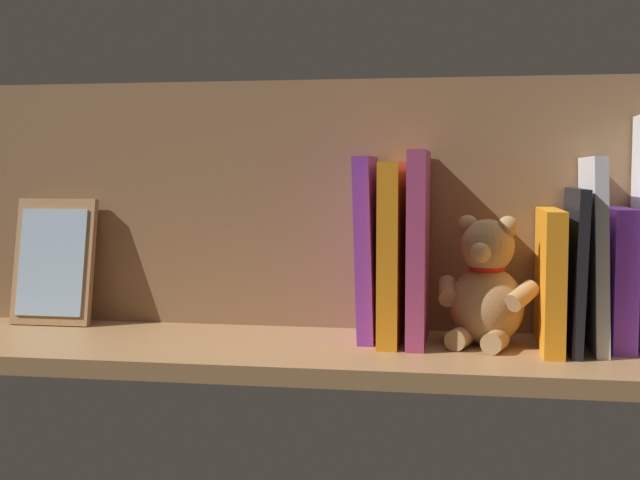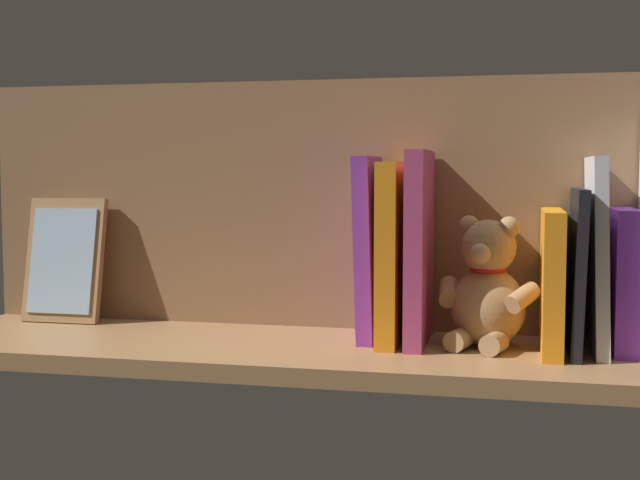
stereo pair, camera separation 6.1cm
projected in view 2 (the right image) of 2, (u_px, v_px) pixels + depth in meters
ground_plane at (320, 352)px, 107.98cm from camera, size 103.00×27.92×2.20cm
shelf_back_panel at (339, 205)px, 117.94cm from camera, size 103.00×1.50×33.94cm
book_0 at (623, 280)px, 103.15cm from camera, size 2.77×12.85×17.08cm
book_1 at (597, 254)px, 102.65cm from camera, size 2.32×14.81×23.33cm
book_2 at (576, 270)px, 102.74cm from camera, size 1.83×16.02×19.50cm
book_3 at (552, 280)px, 103.25cm from camera, size 2.39×16.46×16.94cm
teddy_bear at (487, 290)px, 105.18cm from camera, size 12.55×12.04×16.12cm
book_4 at (420, 247)px, 107.37cm from camera, size 2.24×14.73×24.10cm
book_5 at (393, 253)px, 108.29cm from camera, size 2.52×14.49×22.65cm
book_6 at (369, 248)px, 110.29cm from camera, size 2.80×11.79×23.45cm
picture_frame_leaning at (64, 260)px, 123.53cm from camera, size 11.61×4.95×17.81cm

